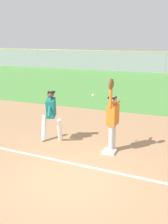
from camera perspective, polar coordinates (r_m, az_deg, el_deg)
name	(u,v)px	position (r m, az deg, el deg)	size (l,w,h in m)	color
ground_plane	(68,180)	(7.12, -3.24, -13.67)	(71.14, 71.14, 0.00)	tan
outfield_grass	(153,86)	(20.26, 13.92, 5.12)	(54.90, 14.96, 0.01)	#549342
first_base	(109,151)	(8.62, 5.18, -8.01)	(0.38, 0.38, 0.08)	white
fielder	(113,116)	(8.40, 5.85, -0.83)	(0.29, 0.90, 2.28)	silver
runner	(51,112)	(9.28, -6.73, -0.09)	(0.86, 0.83, 1.72)	white
baseball	(93,95)	(8.27, 1.83, 3.46)	(0.07, 0.07, 0.07)	white
outfield_fence	(166,63)	(27.51, 16.33, 9.64)	(54.98, 0.08, 2.00)	#93999E
parked_car_white	(109,61)	(32.70, 5.13, 10.43)	(4.57, 2.46, 1.25)	white
parked_car_green	(157,62)	(31.74, 14.69, 9.85)	(4.44, 2.20, 1.25)	#1E6B33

